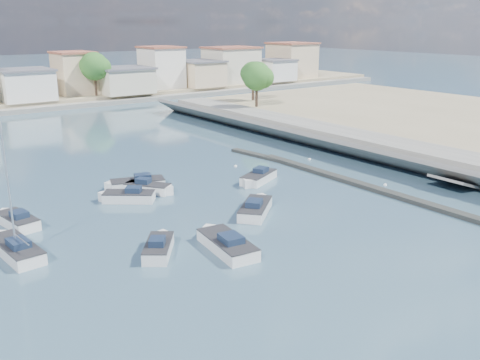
% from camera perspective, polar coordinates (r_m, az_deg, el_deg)
% --- Properties ---
extents(ground, '(400.00, 400.00, 0.00)m').
position_cam_1_polar(ground, '(69.85, -10.46, 4.23)').
color(ground, '#2D4A5A').
rests_on(ground, ground).
extents(seawall_walkway, '(5.00, 90.00, 1.80)m').
position_cam_1_polar(seawall_walkway, '(61.03, 17.51, 2.83)').
color(seawall_walkway, slate).
rests_on(seawall_walkway, ground).
extents(breakwater, '(2.00, 31.02, 0.35)m').
position_cam_1_polar(breakwater, '(52.26, 10.18, 0.29)').
color(breakwater, black).
rests_on(breakwater, ground).
extents(far_shore_land, '(160.00, 40.00, 1.40)m').
position_cam_1_polar(far_shore_land, '(118.09, -22.02, 8.61)').
color(far_shore_land, gray).
rests_on(far_shore_land, ground).
extents(far_shore_quay, '(160.00, 2.50, 0.80)m').
position_cam_1_polar(far_shore_quay, '(98.15, -18.70, 7.38)').
color(far_shore_quay, slate).
rests_on(far_shore_quay, ground).
extents(far_town, '(113.01, 12.80, 8.35)m').
position_cam_1_polar(far_town, '(106.83, -14.44, 10.86)').
color(far_town, beige).
rests_on(far_town, far_shore_land).
extents(shore_trees, '(74.56, 38.32, 7.92)m').
position_cam_1_polar(shore_trees, '(97.71, -13.75, 11.18)').
color(shore_trees, '#38281E').
rests_on(shore_trees, ground).
extents(motorboat_a, '(2.79, 5.99, 1.48)m').
position_cam_1_polar(motorboat_a, '(35.81, -1.58, -6.80)').
color(motorboat_a, white).
rests_on(motorboat_a, ground).
extents(motorboat_b, '(3.59, 4.05, 1.48)m').
position_cam_1_polar(motorboat_b, '(35.64, -8.64, -7.12)').
color(motorboat_b, white).
rests_on(motorboat_b, ground).
extents(motorboat_c, '(5.37, 3.25, 1.48)m').
position_cam_1_polar(motorboat_c, '(49.46, -11.15, -0.45)').
color(motorboat_c, white).
rests_on(motorboat_c, ground).
extents(motorboat_d, '(4.88, 3.49, 1.48)m').
position_cam_1_polar(motorboat_d, '(50.38, 1.88, 0.18)').
color(motorboat_d, white).
rests_on(motorboat_d, ground).
extents(motorboat_e, '(2.33, 4.79, 1.48)m').
position_cam_1_polar(motorboat_e, '(43.11, -22.76, -4.02)').
color(motorboat_e, white).
rests_on(motorboat_e, ground).
extents(motorboat_f, '(4.34, 3.93, 1.48)m').
position_cam_1_polar(motorboat_f, '(46.02, -12.04, -1.79)').
color(motorboat_f, white).
rests_on(motorboat_f, ground).
extents(motorboat_g, '(3.59, 4.15, 1.48)m').
position_cam_1_polar(motorboat_g, '(47.92, -9.58, -0.92)').
color(motorboat_g, white).
rests_on(motorboat_g, ground).
extents(motorboat_h, '(4.86, 4.53, 1.48)m').
position_cam_1_polar(motorboat_h, '(42.38, 1.71, -3.02)').
color(motorboat_h, white).
rests_on(motorboat_h, ground).
extents(sailboat, '(2.35, 6.12, 9.00)m').
position_cam_1_polar(sailboat, '(37.96, -22.88, -6.72)').
color(sailboat, white).
rests_on(sailboat, ground).
extents(mooring_buoys, '(8.55, 34.49, 0.32)m').
position_cam_1_polar(mooring_buoys, '(51.48, 11.16, -0.16)').
color(mooring_buoys, white).
rests_on(mooring_buoys, ground).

